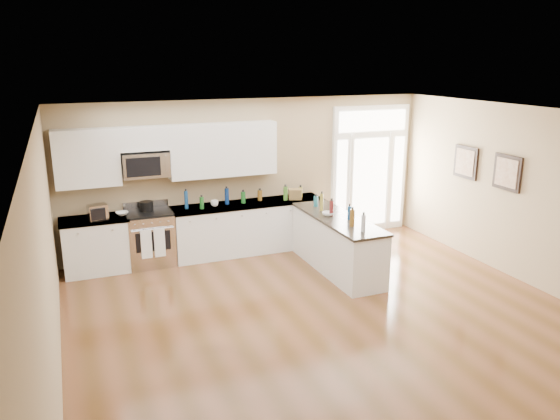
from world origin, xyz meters
The scene contains 20 objects.
ground centered at (0.00, 0.00, 0.00)m, with size 8.00×8.00×0.00m, color #553518.
room_shell centered at (0.00, 0.00, 1.71)m, with size 8.00×8.00×8.00m.
back_cabinet_left centered at (-2.87, 3.69, 0.44)m, with size 1.10×0.66×0.94m.
back_cabinet_right centered at (-0.16, 3.69, 0.44)m, with size 2.85×0.66×0.94m.
peninsula_cabinet centered at (0.93, 2.24, 0.43)m, with size 0.69×2.32×0.94m.
upper_cabinet_left centered at (-2.88, 3.83, 1.93)m, with size 1.04×0.33×0.95m, color silver.
upper_cabinet_right centered at (-0.57, 3.83, 1.93)m, with size 1.94×0.33×0.95m, color silver.
upper_cabinet_short centered at (-1.95, 3.83, 2.20)m, with size 0.82×0.33×0.40m, color silver.
microwave centered at (-1.95, 3.80, 1.76)m, with size 0.78×0.41×0.42m.
entry_door centered at (2.55, 3.95, 1.30)m, with size 1.70×0.10×2.60m.
wall_art_near centered at (3.47, 2.20, 1.70)m, with size 0.05×0.58×0.58m.
wall_art_far centered at (3.47, 1.20, 1.70)m, with size 0.05×0.58×0.58m.
kitchen_range centered at (-1.97, 3.69, 0.48)m, with size 0.78×0.69×1.08m.
stockpot centered at (-1.98, 3.80, 1.04)m, with size 0.23×0.23×0.18m, color black.
toaster_oven centered at (-2.80, 3.57, 1.07)m, with size 0.30×0.24×0.26m, color silver.
cardboard_box centered at (0.74, 3.61, 1.04)m, with size 0.24×0.17×0.19m, color brown.
bowl_left centered at (-2.40, 3.73, 0.97)m, with size 0.21×0.21×0.05m, color white.
bowl_peninsula centered at (0.81, 2.38, 0.97)m, with size 0.20×0.20×0.06m, color white.
cup_counter centered at (-0.80, 3.68, 0.99)m, with size 0.14×0.14×0.11m, color white.
counter_bottles centered at (0.25, 3.06, 1.06)m, with size 2.40×2.45×0.32m.
Camera 1 is at (-3.24, -5.51, 3.50)m, focal length 35.00 mm.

